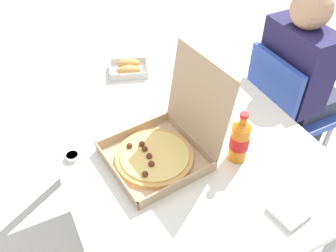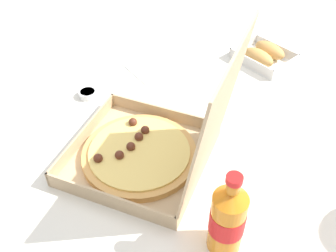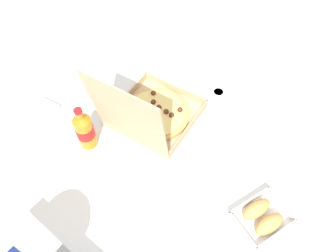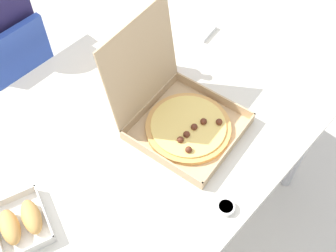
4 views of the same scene
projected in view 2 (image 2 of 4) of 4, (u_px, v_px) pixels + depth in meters
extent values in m
cube|color=silver|center=(207.00, 153.00, 1.07)|extent=(1.35, 1.00, 0.03)
cylinder|color=#B7B7BC|center=(173.00, 93.00, 1.86)|extent=(0.05, 0.05, 0.68)
cube|color=tan|center=(140.00, 158.00, 1.04)|extent=(0.38, 0.38, 0.01)
cube|color=tan|center=(84.00, 135.00, 1.07)|extent=(0.34, 0.05, 0.04)
cube|color=tan|center=(164.00, 113.00, 1.14)|extent=(0.05, 0.34, 0.04)
cube|color=tan|center=(109.00, 200.00, 0.91)|extent=(0.05, 0.34, 0.04)
cube|color=tan|center=(200.00, 170.00, 0.98)|extent=(0.34, 0.05, 0.04)
cube|color=tan|center=(217.00, 115.00, 0.84)|extent=(0.34, 0.10, 0.34)
cylinder|color=tan|center=(140.00, 154.00, 1.03)|extent=(0.30, 0.30, 0.02)
cylinder|color=#EAC666|center=(139.00, 151.00, 1.02)|extent=(0.27, 0.27, 0.01)
sphere|color=#562819|center=(133.00, 122.00, 1.09)|extent=(0.02, 0.02, 0.02)
sphere|color=#562819|center=(139.00, 137.00, 1.05)|extent=(0.02, 0.02, 0.02)
sphere|color=#562819|center=(145.00, 130.00, 1.07)|extent=(0.02, 0.02, 0.02)
sphere|color=#562819|center=(131.00, 147.00, 1.02)|extent=(0.02, 0.02, 0.02)
sphere|color=#562819|center=(98.00, 158.00, 0.99)|extent=(0.02, 0.02, 0.02)
sphere|color=#562819|center=(119.00, 155.00, 1.00)|extent=(0.02, 0.02, 0.02)
cube|color=white|center=(263.00, 61.00, 1.38)|extent=(0.21, 0.23, 0.00)
cube|color=silver|center=(244.00, 45.00, 1.42)|extent=(0.14, 0.06, 0.03)
cube|color=silver|center=(286.00, 67.00, 1.32)|extent=(0.14, 0.06, 0.03)
cube|color=silver|center=(277.00, 48.00, 1.41)|extent=(0.07, 0.18, 0.03)
cube|color=silver|center=(251.00, 63.00, 1.34)|extent=(0.07, 0.18, 0.03)
ellipsoid|color=tan|center=(270.00, 50.00, 1.38)|extent=(0.09, 0.13, 0.05)
ellipsoid|color=tan|center=(258.00, 57.00, 1.35)|extent=(0.09, 0.13, 0.05)
cylinder|color=orange|center=(227.00, 223.00, 0.80)|extent=(0.07, 0.07, 0.16)
cone|color=orange|center=(232.00, 195.00, 0.74)|extent=(0.07, 0.07, 0.02)
cylinder|color=orange|center=(233.00, 186.00, 0.72)|extent=(0.03, 0.03, 0.02)
cylinder|color=red|center=(234.00, 179.00, 0.71)|extent=(0.03, 0.03, 0.01)
cylinder|color=red|center=(227.00, 221.00, 0.79)|extent=(0.07, 0.07, 0.06)
cube|color=white|center=(158.00, 64.00, 1.37)|extent=(0.25, 0.22, 0.00)
cylinder|color=white|center=(88.00, 94.00, 1.23)|extent=(0.06, 0.06, 0.02)
cylinder|color=#DBBC66|center=(88.00, 92.00, 1.23)|extent=(0.05, 0.05, 0.01)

